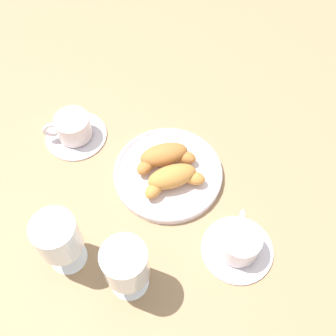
{
  "coord_description": "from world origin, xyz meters",
  "views": [
    {
      "loc": [
        0.15,
        0.39,
        0.73
      ],
      "look_at": [
        -0.03,
        -0.01,
        0.03
      ],
      "focal_mm": 43.53,
      "sensor_mm": 36.0,
      "label": 1
    }
  ],
  "objects_px": {
    "croissant_small": "(173,178)",
    "juice_glass_right": "(58,238)",
    "coffee_cup_far": "(74,129)",
    "croissant_large": "(164,156)",
    "pastry_plate": "(168,173)",
    "juice_glass_left": "(126,265)",
    "coffee_cup_near": "(239,244)"
  },
  "relations": [
    {
      "from": "pastry_plate",
      "to": "croissant_small",
      "type": "distance_m",
      "value": 0.04
    },
    {
      "from": "croissant_large",
      "to": "juice_glass_right",
      "type": "relative_size",
      "value": 0.97
    },
    {
      "from": "coffee_cup_near",
      "to": "pastry_plate",
      "type": "bearing_deg",
      "value": -75.65
    },
    {
      "from": "pastry_plate",
      "to": "croissant_large",
      "type": "bearing_deg",
      "value": -96.81
    },
    {
      "from": "pastry_plate",
      "to": "coffee_cup_far",
      "type": "xyz_separation_m",
      "value": [
        0.15,
        -0.18,
        0.02
      ]
    },
    {
      "from": "juice_glass_left",
      "to": "coffee_cup_near",
      "type": "bearing_deg",
      "value": 172.98
    },
    {
      "from": "pastry_plate",
      "to": "croissant_large",
      "type": "xyz_separation_m",
      "value": [
        -0.0,
        -0.02,
        0.03
      ]
    },
    {
      "from": "croissant_large",
      "to": "juice_glass_left",
      "type": "height_order",
      "value": "juice_glass_left"
    },
    {
      "from": "croissant_small",
      "to": "coffee_cup_far",
      "type": "distance_m",
      "value": 0.25
    },
    {
      "from": "croissant_large",
      "to": "coffee_cup_near",
      "type": "relative_size",
      "value": 1.0
    },
    {
      "from": "croissant_large",
      "to": "coffee_cup_far",
      "type": "relative_size",
      "value": 1.0
    },
    {
      "from": "croissant_large",
      "to": "coffee_cup_far",
      "type": "xyz_separation_m",
      "value": [
        0.15,
        -0.15,
        -0.01
      ]
    },
    {
      "from": "juice_glass_left",
      "to": "juice_glass_right",
      "type": "height_order",
      "value": "same"
    },
    {
      "from": "croissant_small",
      "to": "juice_glass_left",
      "type": "height_order",
      "value": "juice_glass_left"
    },
    {
      "from": "pastry_plate",
      "to": "juice_glass_left",
      "type": "relative_size",
      "value": 1.62
    },
    {
      "from": "croissant_small",
      "to": "coffee_cup_far",
      "type": "xyz_separation_m",
      "value": [
        0.14,
        -0.21,
        -0.01
      ]
    },
    {
      "from": "pastry_plate",
      "to": "coffee_cup_far",
      "type": "relative_size",
      "value": 1.67
    },
    {
      "from": "coffee_cup_near",
      "to": "juice_glass_right",
      "type": "xyz_separation_m",
      "value": [
        0.29,
        -0.12,
        0.07
      ]
    },
    {
      "from": "croissant_small",
      "to": "juice_glass_right",
      "type": "relative_size",
      "value": 0.97
    },
    {
      "from": "coffee_cup_near",
      "to": "coffee_cup_far",
      "type": "bearing_deg",
      "value": -62.58
    },
    {
      "from": "croissant_small",
      "to": "coffee_cup_near",
      "type": "xyz_separation_m",
      "value": [
        -0.06,
        0.17,
        -0.01
      ]
    },
    {
      "from": "coffee_cup_near",
      "to": "juice_glass_right",
      "type": "relative_size",
      "value": 0.97
    },
    {
      "from": "pastry_plate",
      "to": "coffee_cup_near",
      "type": "bearing_deg",
      "value": 104.35
    },
    {
      "from": "coffee_cup_far",
      "to": "croissant_large",
      "type": "bearing_deg",
      "value": 133.92
    },
    {
      "from": "pastry_plate",
      "to": "juice_glass_right",
      "type": "xyz_separation_m",
      "value": [
        0.24,
        0.09,
        0.08
      ]
    },
    {
      "from": "coffee_cup_near",
      "to": "juice_glass_right",
      "type": "distance_m",
      "value": 0.32
    },
    {
      "from": "coffee_cup_far",
      "to": "pastry_plate",
      "type": "bearing_deg",
      "value": 129.23
    },
    {
      "from": "pastry_plate",
      "to": "coffee_cup_near",
      "type": "distance_m",
      "value": 0.21
    },
    {
      "from": "croissant_small",
      "to": "coffee_cup_near",
      "type": "height_order",
      "value": "same"
    },
    {
      "from": "coffee_cup_near",
      "to": "juice_glass_left",
      "type": "xyz_separation_m",
      "value": [
        0.21,
        -0.03,
        0.07
      ]
    },
    {
      "from": "pastry_plate",
      "to": "croissant_small",
      "type": "xyz_separation_m",
      "value": [
        0.0,
        0.03,
        0.03
      ]
    },
    {
      "from": "pastry_plate",
      "to": "coffee_cup_near",
      "type": "height_order",
      "value": "coffee_cup_near"
    }
  ]
}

